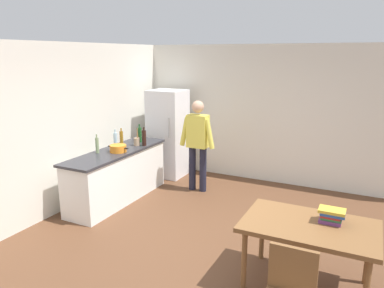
# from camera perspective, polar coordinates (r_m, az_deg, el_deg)

# --- Properties ---
(ground_plane) EXTENTS (14.00, 14.00, 0.00)m
(ground_plane) POSITION_cam_1_polar(r_m,az_deg,el_deg) (5.16, 1.56, -15.41)
(ground_plane) COLOR brown
(wall_back) EXTENTS (6.40, 0.12, 2.70)m
(wall_back) POSITION_cam_1_polar(r_m,az_deg,el_deg) (7.43, 11.43, 4.51)
(wall_back) COLOR silver
(wall_back) RESTS_ON ground_plane
(wall_left) EXTENTS (0.12, 5.60, 2.70)m
(wall_left) POSITION_cam_1_polar(r_m,az_deg,el_deg) (6.31, -19.51, 2.36)
(wall_left) COLOR silver
(wall_left) RESTS_ON ground_plane
(kitchen_counter) EXTENTS (0.64, 2.20, 0.90)m
(kitchen_counter) POSITION_cam_1_polar(r_m,az_deg,el_deg) (6.57, -11.46, -4.78)
(kitchen_counter) COLOR white
(kitchen_counter) RESTS_ON ground_plane
(refrigerator) EXTENTS (0.70, 0.67, 1.80)m
(refrigerator) POSITION_cam_1_polar(r_m,az_deg,el_deg) (7.68, -3.75, 1.65)
(refrigerator) COLOR white
(refrigerator) RESTS_ON ground_plane
(person) EXTENTS (0.70, 0.22, 1.70)m
(person) POSITION_cam_1_polar(r_m,az_deg,el_deg) (6.75, 0.88, 0.65)
(person) COLOR #1E1E2D
(person) RESTS_ON ground_plane
(dining_table) EXTENTS (1.40, 0.90, 0.75)m
(dining_table) POSITION_cam_1_polar(r_m,az_deg,el_deg) (4.24, 17.68, -12.66)
(dining_table) COLOR brown
(dining_table) RESTS_ON ground_plane
(cooking_pot) EXTENTS (0.40, 0.28, 0.12)m
(cooking_pot) POSITION_cam_1_polar(r_m,az_deg,el_deg) (6.34, -11.37, -0.68)
(cooking_pot) COLOR orange
(cooking_pot) RESTS_ON kitchen_counter
(utensil_jar) EXTENTS (0.11, 0.11, 0.32)m
(utensil_jar) POSITION_cam_1_polar(r_m,az_deg,el_deg) (6.72, -8.54, 0.43)
(utensil_jar) COLOR tan
(utensil_jar) RESTS_ON kitchen_counter
(bottle_beer_brown) EXTENTS (0.06, 0.06, 0.26)m
(bottle_beer_brown) POSITION_cam_1_polar(r_m,az_deg,el_deg) (7.08, -7.44, 1.38)
(bottle_beer_brown) COLOR #5B3314
(bottle_beer_brown) RESTS_ON kitchen_counter
(bottle_vinegar_tall) EXTENTS (0.06, 0.06, 0.32)m
(bottle_vinegar_tall) POSITION_cam_1_polar(r_m,az_deg,el_deg) (6.32, -14.49, -0.18)
(bottle_vinegar_tall) COLOR gray
(bottle_vinegar_tall) RESTS_ON kitchen_counter
(bottle_wine_dark) EXTENTS (0.08, 0.08, 0.34)m
(bottle_wine_dark) POSITION_cam_1_polar(r_m,az_deg,el_deg) (6.67, -7.44, 0.96)
(bottle_wine_dark) COLOR black
(bottle_wine_dark) RESTS_ON kitchen_counter
(bottle_oil_amber) EXTENTS (0.06, 0.06, 0.28)m
(bottle_oil_amber) POSITION_cam_1_polar(r_m,az_deg,el_deg) (6.95, -10.89, 1.09)
(bottle_oil_amber) COLOR #996619
(bottle_oil_amber) RESTS_ON kitchen_counter
(bottle_water_clear) EXTENTS (0.07, 0.07, 0.30)m
(bottle_water_clear) POSITION_cam_1_polar(r_m,az_deg,el_deg) (6.75, -11.78, 0.76)
(bottle_water_clear) COLOR silver
(bottle_water_clear) RESTS_ON kitchen_counter
(bottle_wine_green) EXTENTS (0.08, 0.08, 0.34)m
(bottle_wine_green) POSITION_cam_1_polar(r_m,az_deg,el_deg) (6.96, -8.11, 1.47)
(bottle_wine_green) COLOR #1E5123
(bottle_wine_green) RESTS_ON kitchen_counter
(book_stack) EXTENTS (0.27, 0.22, 0.16)m
(book_stack) POSITION_cam_1_polar(r_m,az_deg,el_deg) (4.29, 20.81, -10.29)
(book_stack) COLOR #753D7F
(book_stack) RESTS_ON dining_table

